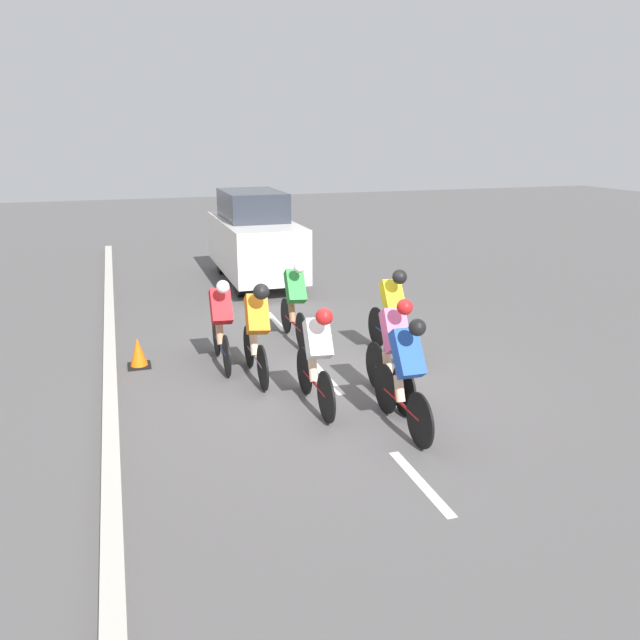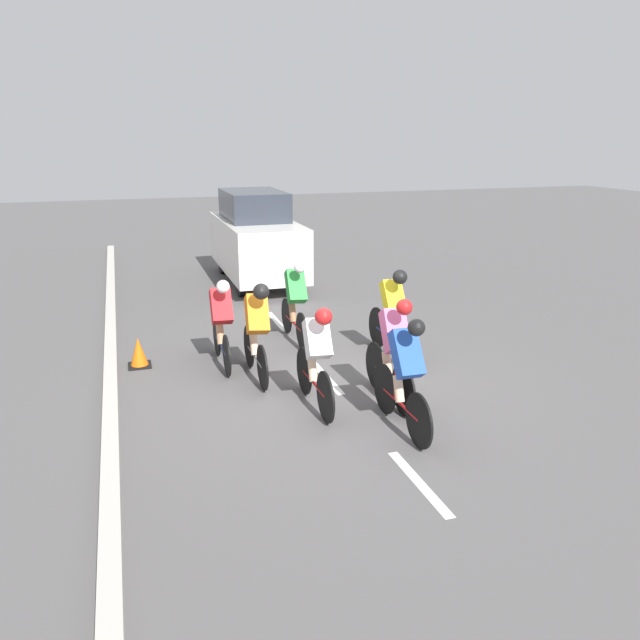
# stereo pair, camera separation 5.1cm
# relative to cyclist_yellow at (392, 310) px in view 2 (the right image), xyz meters

# --- Properties ---
(ground_plane) EXTENTS (60.00, 60.00, 0.00)m
(ground_plane) POSITION_rel_cyclist_yellow_xyz_m (1.34, 0.82, -0.82)
(ground_plane) COLOR #565454
(lane_stripe_near) EXTENTS (0.12, 1.40, 0.01)m
(lane_stripe_near) POSITION_rel_cyclist_yellow_xyz_m (1.34, 3.76, -0.82)
(lane_stripe_near) COLOR white
(lane_stripe_near) RESTS_ON ground
(lane_stripe_mid) EXTENTS (0.12, 1.40, 0.01)m
(lane_stripe_mid) POSITION_rel_cyclist_yellow_xyz_m (1.34, 0.56, -0.82)
(lane_stripe_mid) COLOR white
(lane_stripe_mid) RESTS_ON ground
(lane_stripe_far) EXTENTS (0.12, 1.40, 0.01)m
(lane_stripe_far) POSITION_rel_cyclist_yellow_xyz_m (1.34, -2.64, -0.82)
(lane_stripe_far) COLOR white
(lane_stripe_far) RESTS_ON ground
(curb) EXTENTS (0.20, 25.49, 0.14)m
(curb) POSITION_rel_cyclist_yellow_xyz_m (4.54, 0.56, -0.75)
(curb) COLOR #B7B2A8
(curb) RESTS_ON ground
(cyclist_yellow) EXTENTS (0.34, 1.72, 1.56)m
(cyclist_yellow) POSITION_rel_cyclist_yellow_xyz_m (0.00, 0.00, 0.00)
(cyclist_yellow) COLOR black
(cyclist_yellow) RESTS_ON ground
(cyclist_green) EXTENTS (0.35, 1.70, 1.53)m
(cyclist_green) POSITION_rel_cyclist_yellow_xyz_m (1.31, -1.29, -0.03)
(cyclist_green) COLOR black
(cyclist_green) RESTS_ON ground
(cyclist_pink) EXTENTS (0.36, 1.67, 1.57)m
(cyclist_pink) POSITION_rel_cyclist_yellow_xyz_m (0.76, 1.73, -0.01)
(cyclist_pink) COLOR black
(cyclist_pink) RESTS_ON ground
(cyclist_orange) EXTENTS (0.37, 1.69, 1.57)m
(cyclist_orange) POSITION_rel_cyclist_yellow_xyz_m (2.36, 0.29, 0.01)
(cyclist_orange) COLOR black
(cyclist_orange) RESTS_ON ground
(cyclist_white) EXTENTS (0.35, 1.69, 1.51)m
(cyclist_white) POSITION_rel_cyclist_yellow_xyz_m (1.82, 1.60, -0.03)
(cyclist_white) COLOR black
(cyclist_white) RESTS_ON ground
(cyclist_blue) EXTENTS (0.33, 1.72, 1.56)m
(cyclist_blue) POSITION_rel_cyclist_yellow_xyz_m (0.98, 2.58, -0.01)
(cyclist_blue) COLOR black
(cyclist_blue) RESTS_ON ground
(cyclist_red) EXTENTS (0.34, 1.68, 1.50)m
(cyclist_red) POSITION_rel_cyclist_yellow_xyz_m (2.78, -0.44, -0.05)
(cyclist_red) COLOR black
(cyclist_red) RESTS_ON ground
(support_car) EXTENTS (1.70, 4.22, 2.29)m
(support_car) POSITION_rel_cyclist_yellow_xyz_m (0.96, -6.23, 0.31)
(support_car) COLOR black
(support_car) RESTS_ON ground
(traffic_cone) EXTENTS (0.36, 0.36, 0.49)m
(traffic_cone) POSITION_rel_cyclist_yellow_xyz_m (4.09, -0.85, -0.59)
(traffic_cone) COLOR black
(traffic_cone) RESTS_ON ground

